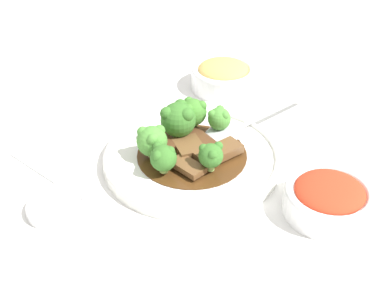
% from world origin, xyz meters
% --- Properties ---
extents(ground_plane, '(4.00, 4.00, 0.00)m').
position_xyz_m(ground_plane, '(0.00, 0.00, 0.00)').
color(ground_plane, white).
extents(main_plate, '(0.26, 0.26, 0.02)m').
position_xyz_m(main_plate, '(0.00, 0.00, 0.01)').
color(main_plate, white).
rests_on(main_plate, ground_plane).
extents(beef_strip_0, '(0.06, 0.06, 0.01)m').
position_xyz_m(beef_strip_0, '(-0.01, -0.00, 0.03)').
color(beef_strip_0, brown).
rests_on(beef_strip_0, main_plate).
extents(beef_strip_1, '(0.05, 0.03, 0.01)m').
position_xyz_m(beef_strip_1, '(0.02, -0.03, 0.02)').
color(beef_strip_1, brown).
rests_on(beef_strip_1, main_plate).
extents(beef_strip_2, '(0.06, 0.04, 0.01)m').
position_xyz_m(beef_strip_2, '(-0.01, 0.02, 0.03)').
color(beef_strip_2, '#56331E').
rests_on(beef_strip_2, main_plate).
extents(beef_strip_3, '(0.04, 0.08, 0.01)m').
position_xyz_m(beef_strip_3, '(0.03, 0.02, 0.03)').
color(beef_strip_3, brown).
rests_on(beef_strip_3, main_plate).
extents(beef_strip_4, '(0.05, 0.03, 0.01)m').
position_xyz_m(beef_strip_4, '(-0.04, -0.02, 0.03)').
color(beef_strip_4, '#56331E').
rests_on(beef_strip_4, main_plate).
extents(broccoli_floret_0, '(0.05, 0.05, 0.06)m').
position_xyz_m(broccoli_floret_0, '(-0.04, 0.02, 0.05)').
color(broccoli_floret_0, '#7FA84C').
rests_on(broccoli_floret_0, main_plate).
extents(broccoli_floret_1, '(0.04, 0.04, 0.04)m').
position_xyz_m(broccoli_floret_1, '(-0.00, -0.06, 0.04)').
color(broccoli_floret_1, '#8EB756').
rests_on(broccoli_floret_1, main_plate).
extents(broccoli_floret_2, '(0.03, 0.03, 0.04)m').
position_xyz_m(broccoli_floret_2, '(0.05, -0.01, 0.04)').
color(broccoli_floret_2, '#8EB756').
rests_on(broccoli_floret_2, main_plate).
extents(broccoli_floret_3, '(0.03, 0.03, 0.05)m').
position_xyz_m(broccoli_floret_3, '(-0.00, 0.06, 0.05)').
color(broccoli_floret_3, '#7FA84C').
rests_on(broccoli_floret_3, main_plate).
extents(broccoli_floret_4, '(0.04, 0.04, 0.05)m').
position_xyz_m(broccoli_floret_4, '(-0.04, 0.05, 0.05)').
color(broccoli_floret_4, '#7FA84C').
rests_on(broccoli_floret_4, main_plate).
extents(broccoli_floret_5, '(0.04, 0.04, 0.05)m').
position_xyz_m(broccoli_floret_5, '(-0.04, -0.04, 0.04)').
color(broccoli_floret_5, '#8EB756').
rests_on(broccoli_floret_5, main_plate).
extents(serving_spoon, '(0.07, 0.23, 0.01)m').
position_xyz_m(serving_spoon, '(0.01, 0.08, 0.03)').
color(serving_spoon, '#B7B7BC').
rests_on(serving_spoon, main_plate).
extents(side_bowl_kimchi, '(0.12, 0.12, 0.05)m').
position_xyz_m(side_bowl_kimchi, '(0.20, 0.04, 0.02)').
color(side_bowl_kimchi, white).
rests_on(side_bowl_kimchi, ground_plane).
extents(side_bowl_appetizer, '(0.12, 0.12, 0.05)m').
position_xyz_m(side_bowl_appetizer, '(-0.11, 0.21, 0.03)').
color(side_bowl_appetizer, white).
rests_on(side_bowl_appetizer, ground_plane).
extents(sauce_dish, '(0.08, 0.08, 0.01)m').
position_xyz_m(sauce_dish, '(-0.07, -0.20, 0.01)').
color(sauce_dish, white).
rests_on(sauce_dish, ground_plane).
extents(paper_napkin, '(0.11, 0.07, 0.01)m').
position_xyz_m(paper_napkin, '(-0.16, -0.13, 0.00)').
color(paper_napkin, white).
rests_on(paper_napkin, ground_plane).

